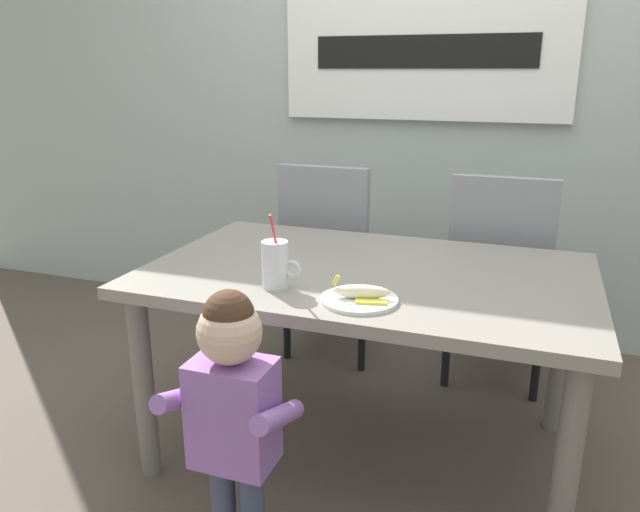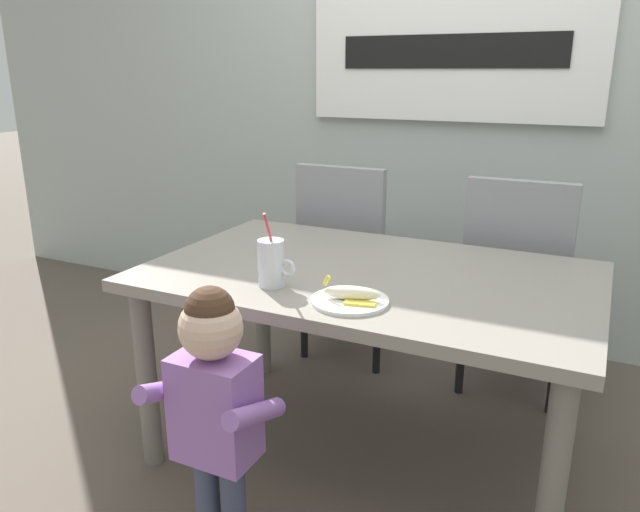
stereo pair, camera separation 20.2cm
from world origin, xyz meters
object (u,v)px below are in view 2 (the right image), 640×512
at_px(snack_plate, 350,301).
at_px(milk_cup, 272,266).
at_px(dining_table, 368,295).
at_px(peeled_banana, 353,294).
at_px(dining_chair_left, 349,251).
at_px(dining_chair_right, 518,275).
at_px(toddler_standing, 214,396).

bearing_deg(snack_plate, milk_cup, 174.35).
height_order(dining_table, peeled_banana, peeled_banana).
bearing_deg(dining_chair_left, dining_chair_right, 178.95).
xyz_separation_m(dining_table, dining_chair_right, (0.40, 0.69, -0.08)).
relative_size(milk_cup, snack_plate, 1.07).
xyz_separation_m(snack_plate, peeled_banana, (0.01, -0.00, 0.03)).
bearing_deg(toddler_standing, peeled_banana, 54.79).
xyz_separation_m(dining_chair_left, dining_chair_right, (0.78, -0.01, 0.00)).
relative_size(dining_chair_left, peeled_banana, 5.47).
bearing_deg(dining_table, snack_plate, -79.01).
bearing_deg(peeled_banana, dining_chair_right, 71.43).
height_order(snack_plate, peeled_banana, peeled_banana).
bearing_deg(dining_chair_left, dining_table, 117.82).
bearing_deg(dining_chair_left, peeled_banana, 113.55).
xyz_separation_m(dining_table, dining_chair_left, (-0.37, 0.71, -0.08)).
xyz_separation_m(dining_chair_right, snack_plate, (-0.34, -0.99, 0.17)).
height_order(dining_chair_left, snack_plate, dining_chair_left).
height_order(milk_cup, snack_plate, milk_cup).
relative_size(dining_chair_left, milk_cup, 3.90).
xyz_separation_m(toddler_standing, milk_cup, (-0.04, 0.38, 0.25)).
bearing_deg(dining_chair_right, snack_plate, 70.91).
bearing_deg(peeled_banana, toddler_standing, -125.21).
distance_m(dining_table, dining_chair_right, 0.80).
xyz_separation_m(dining_chair_left, toddler_standing, (0.19, -1.36, -0.02)).
distance_m(dining_chair_left, milk_cup, 1.02).
bearing_deg(milk_cup, dining_table, 51.02).
height_order(toddler_standing, snack_plate, toddler_standing).
height_order(toddler_standing, peeled_banana, toddler_standing).
relative_size(dining_chair_right, toddler_standing, 1.15).
distance_m(dining_chair_left, snack_plate, 1.11).
bearing_deg(dining_chair_left, snack_plate, 113.16).
relative_size(dining_chair_right, milk_cup, 3.90).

